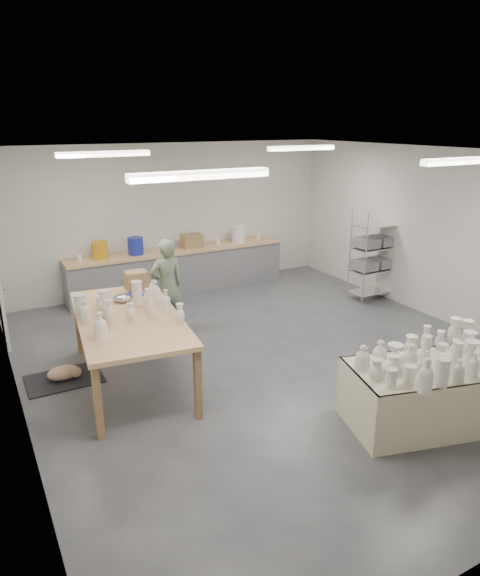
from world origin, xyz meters
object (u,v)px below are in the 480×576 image
red_stool (163,311)px  potter (167,286)px  drying_table (436,389)px  work_table (128,313)px

red_stool → potter: bearing=-90.0°
drying_table → potter: potter is taller
drying_table → work_table: work_table is taller
work_table → red_stool: (1.06, 1.60, -0.69)m
potter → red_stool: potter is taller
work_table → drying_table: bearing=-37.3°
drying_table → potter: (-1.77, 4.10, 0.38)m
drying_table → work_table: (-2.82, 2.76, 0.54)m
work_table → red_stool: work_table is taller
drying_table → work_table: bearing=150.6°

